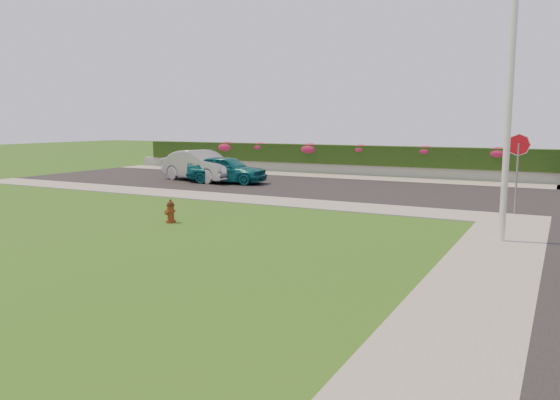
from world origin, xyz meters
The scene contains 19 objects.
ground centered at (0.00, 0.00, 0.00)m, with size 120.00×120.00×0.00m, color black.
street_far centered at (-5.00, 14.00, 0.02)m, with size 26.00×8.00×0.04m, color black.
sidewalk_right centered at (7.00, -2.00, 0.02)m, with size 2.00×20.00×0.04m, color gray.
sidewalk_far centered at (-6.00, 9.00, 0.02)m, with size 24.00×2.00×0.04m, color gray.
curb_corner centered at (7.00, 9.00, 0.02)m, with size 2.00×2.00×0.04m, color gray.
sidewalk_beyond centered at (-1.00, 19.00, 0.02)m, with size 34.00×2.00×0.04m, color gray.
retaining_wall centered at (-1.00, 20.50, 0.30)m, with size 34.00×0.40×0.60m, color gray.
hedge centered at (-1.00, 20.60, 1.15)m, with size 32.00×0.90×1.10m, color black.
fire_hydrant centered at (-2.22, 3.68, 0.33)m, with size 0.37×0.35×0.71m.
sedan_teal centered at (-6.46, 13.29, 0.72)m, with size 1.60×3.97×1.35m, color #0C585F.
sedan_silver centered at (-8.19, 13.55, 0.81)m, with size 1.64×4.70×1.55m, color #95989C.
utility_pole centered at (6.96, 5.42, 3.04)m, with size 0.16×0.16×6.08m, color silver.
stop_sign centered at (6.91, 9.99, 1.98)m, with size 0.72×0.15×2.66m.
flower_clump_a centered at (-11.12, 20.50, 1.41)m, with size 1.45×0.93×0.73m, color #B91F61.
flower_clump_b centered at (-8.69, 20.50, 1.46)m, with size 1.20×0.77×0.60m, color #B91F61.
flower_clump_c centered at (-5.25, 20.50, 1.42)m, with size 1.43×0.92×0.72m, color #B91F61.
flower_clump_d centered at (-2.10, 20.50, 1.46)m, with size 1.19×0.76×0.59m, color #B91F61.
flower_clump_e centered at (1.55, 20.50, 1.46)m, with size 1.20×0.77×0.60m, color #B91F61.
flower_clump_f centered at (5.22, 20.50, 1.44)m, with size 1.30×0.84×0.65m, color #B91F61.
Camera 1 is at (8.27, -9.19, 3.02)m, focal length 35.00 mm.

